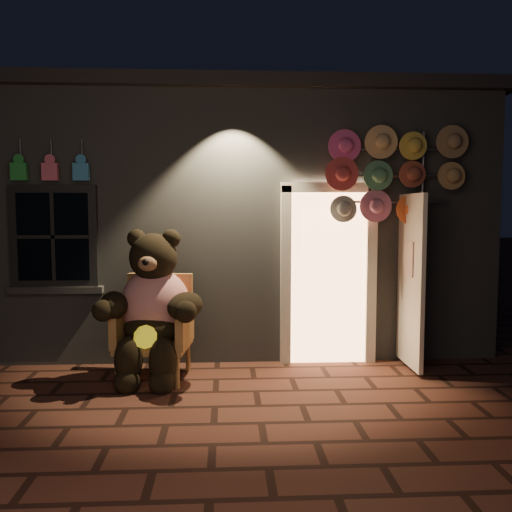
{
  "coord_description": "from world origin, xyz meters",
  "views": [
    {
      "loc": [
        0.12,
        -5.01,
        1.87
      ],
      "look_at": [
        0.45,
        1.0,
        1.35
      ],
      "focal_mm": 38.0,
      "sensor_mm": 36.0,
      "label": 1
    }
  ],
  "objects": [
    {
      "name": "teddy_bear",
      "position": [
        -0.68,
        0.84,
        0.81
      ],
      "size": [
        1.22,
        1.0,
        1.69
      ],
      "rotation": [
        0.0,
        0.0,
        -0.12
      ],
      "color": "#B41314",
      "rests_on": "ground"
    },
    {
      "name": "ground",
      "position": [
        0.0,
        0.0,
        0.0
      ],
      "size": [
        60.0,
        60.0,
        0.0
      ],
      "primitive_type": "plane",
      "color": "#502A1E",
      "rests_on": "ground"
    },
    {
      "name": "wicker_armchair",
      "position": [
        -0.67,
        0.98,
        0.57
      ],
      "size": [
        0.86,
        0.79,
        1.14
      ],
      "rotation": [
        0.0,
        0.0,
        -0.12
      ],
      "color": "#A77540",
      "rests_on": "ground"
    },
    {
      "name": "shop_building",
      "position": [
        0.0,
        3.99,
        1.74
      ],
      "size": [
        7.3,
        5.95,
        3.51
      ],
      "color": "slate",
      "rests_on": "ground"
    },
    {
      "name": "hat_rack",
      "position": [
        2.08,
        1.28,
        2.27
      ],
      "size": [
        1.59,
        0.22,
        2.8
      ],
      "color": "#59595E",
      "rests_on": "ground"
    }
  ]
}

